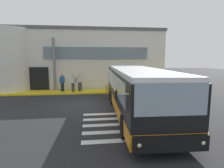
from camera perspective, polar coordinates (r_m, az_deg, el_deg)
name	(u,v)px	position (r m, az deg, el deg)	size (l,w,h in m)	color
ground_plane	(87,105)	(13.29, -7.71, -6.39)	(80.00, 90.00, 0.02)	#232326
bay_paint_stripes	(127,124)	(9.45, 4.59, -12.31)	(4.40, 3.96, 0.01)	silver
terminal_building	(82,59)	(24.41, -9.21, 7.76)	(18.31, 13.80, 6.41)	silver
boarding_curb	(88,91)	(17.96, -7.60, -2.31)	(20.51, 2.00, 0.15)	yellow
entry_support_column	(54,65)	(18.58, -17.57, 5.80)	(0.28, 0.28, 5.05)	slate
bus_main_foreground	(135,91)	(11.03, 7.32, -2.22)	(3.46, 10.91, 2.70)	black
passenger_near_column	(62,82)	(17.87, -15.24, 0.69)	(0.42, 0.46, 1.68)	#1E2338
passenger_by_doorway	(73,82)	(17.36, -12.02, 0.70)	(0.52, 0.50, 1.68)	#4C4233
passenger_at_curb_edge	(80,82)	(17.68, -10.00, 0.77)	(0.53, 0.37, 1.68)	#2D2D33
safety_bollard_yellow	(107,89)	(16.79, -1.71, -1.67)	(0.18, 0.18, 0.90)	yellow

